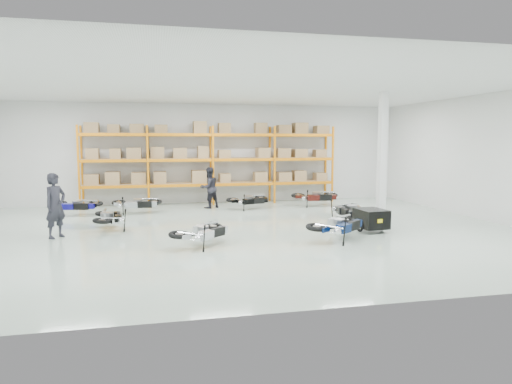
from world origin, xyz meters
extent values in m
plane|color=#B1C5B3|center=(0.00, 0.00, 0.00)|extent=(18.00, 18.00, 0.00)
plane|color=white|center=(0.00, 0.00, 4.50)|extent=(18.00, 18.00, 0.00)
plane|color=silver|center=(0.00, 7.00, 2.25)|extent=(18.00, 0.00, 18.00)
plane|color=silver|center=(0.00, -7.00, 2.25)|extent=(18.00, 0.00, 18.00)
plane|color=silver|center=(9.00, 0.00, 2.25)|extent=(0.00, 14.00, 14.00)
cube|color=orange|center=(-5.60, 6.00, 1.75)|extent=(0.08, 0.08, 3.50)
cube|color=orange|center=(-5.60, 6.90, 1.75)|extent=(0.08, 0.08, 3.50)
cube|color=orange|center=(-2.80, 6.00, 1.75)|extent=(0.08, 0.08, 3.50)
cube|color=orange|center=(-2.80, 6.90, 1.75)|extent=(0.08, 0.08, 3.50)
cube|color=orange|center=(0.00, 6.00, 1.75)|extent=(0.08, 0.08, 3.50)
cube|color=orange|center=(0.00, 6.90, 1.75)|extent=(0.08, 0.08, 3.50)
cube|color=orange|center=(2.80, 6.00, 1.75)|extent=(0.08, 0.08, 3.50)
cube|color=orange|center=(2.80, 6.90, 1.75)|extent=(0.08, 0.08, 3.50)
cube|color=orange|center=(5.60, 6.00, 1.75)|extent=(0.08, 0.08, 3.50)
cube|color=orange|center=(5.60, 6.90, 1.75)|extent=(0.08, 0.08, 3.50)
cube|color=orange|center=(-4.20, 6.00, 0.90)|extent=(2.70, 0.08, 0.12)
cube|color=orange|center=(-4.20, 6.90, 0.90)|extent=(2.70, 0.08, 0.12)
cube|color=#9A784F|center=(-4.20, 6.45, 0.97)|extent=(2.68, 0.88, 0.02)
cube|color=#9A784F|center=(-4.20, 6.45, 1.20)|extent=(2.40, 0.70, 0.44)
cube|color=orange|center=(-1.40, 6.00, 0.90)|extent=(2.70, 0.08, 0.12)
cube|color=orange|center=(-1.40, 6.90, 0.90)|extent=(2.70, 0.08, 0.12)
cube|color=#9A784F|center=(-1.40, 6.45, 0.97)|extent=(2.68, 0.88, 0.02)
cube|color=#9A784F|center=(-1.40, 6.45, 1.20)|extent=(2.40, 0.70, 0.44)
cube|color=orange|center=(1.40, 6.00, 0.90)|extent=(2.70, 0.08, 0.12)
cube|color=orange|center=(1.40, 6.90, 0.90)|extent=(2.70, 0.08, 0.12)
cube|color=#9A784F|center=(1.40, 6.45, 0.97)|extent=(2.68, 0.88, 0.02)
cube|color=#9A784F|center=(1.40, 6.45, 1.20)|extent=(2.40, 0.70, 0.44)
cube|color=orange|center=(4.20, 6.00, 0.90)|extent=(2.70, 0.08, 0.12)
cube|color=orange|center=(4.20, 6.90, 0.90)|extent=(2.70, 0.08, 0.12)
cube|color=#9A784F|center=(4.20, 6.45, 0.97)|extent=(2.68, 0.88, 0.02)
cube|color=#9A784F|center=(4.20, 6.45, 1.20)|extent=(2.40, 0.70, 0.44)
cube|color=orange|center=(-4.20, 6.00, 2.00)|extent=(2.70, 0.08, 0.12)
cube|color=orange|center=(-4.20, 6.90, 2.00)|extent=(2.70, 0.08, 0.12)
cube|color=#9A784F|center=(-4.20, 6.45, 2.07)|extent=(2.68, 0.88, 0.02)
cube|color=#9A784F|center=(-4.20, 6.45, 2.30)|extent=(2.40, 0.70, 0.44)
cube|color=orange|center=(-1.40, 6.00, 2.00)|extent=(2.70, 0.08, 0.12)
cube|color=orange|center=(-1.40, 6.90, 2.00)|extent=(2.70, 0.08, 0.12)
cube|color=#9A784F|center=(-1.40, 6.45, 2.07)|extent=(2.68, 0.88, 0.02)
cube|color=#9A784F|center=(-1.40, 6.45, 2.30)|extent=(2.40, 0.70, 0.44)
cube|color=orange|center=(1.40, 6.00, 2.00)|extent=(2.70, 0.08, 0.12)
cube|color=orange|center=(1.40, 6.90, 2.00)|extent=(2.70, 0.08, 0.12)
cube|color=#9A784F|center=(1.40, 6.45, 2.07)|extent=(2.68, 0.88, 0.02)
cube|color=#9A784F|center=(1.40, 6.45, 2.30)|extent=(2.40, 0.70, 0.44)
cube|color=orange|center=(4.20, 6.00, 2.00)|extent=(2.70, 0.08, 0.12)
cube|color=orange|center=(4.20, 6.90, 2.00)|extent=(2.70, 0.08, 0.12)
cube|color=#9A784F|center=(4.20, 6.45, 2.07)|extent=(2.68, 0.88, 0.02)
cube|color=#9A784F|center=(4.20, 6.45, 2.30)|extent=(2.40, 0.70, 0.44)
cube|color=orange|center=(-4.20, 6.00, 3.10)|extent=(2.70, 0.08, 0.12)
cube|color=orange|center=(-4.20, 6.90, 3.10)|extent=(2.70, 0.08, 0.12)
cube|color=#9A784F|center=(-4.20, 6.45, 3.17)|extent=(2.68, 0.88, 0.02)
cube|color=#9A784F|center=(-4.20, 6.45, 3.40)|extent=(2.40, 0.70, 0.44)
cube|color=orange|center=(-1.40, 6.00, 3.10)|extent=(2.70, 0.08, 0.12)
cube|color=orange|center=(-1.40, 6.90, 3.10)|extent=(2.70, 0.08, 0.12)
cube|color=#9A784F|center=(-1.40, 6.45, 3.17)|extent=(2.68, 0.88, 0.02)
cube|color=#9A784F|center=(-1.40, 6.45, 3.40)|extent=(2.40, 0.70, 0.44)
cube|color=orange|center=(1.40, 6.00, 3.10)|extent=(2.70, 0.08, 0.12)
cube|color=orange|center=(1.40, 6.90, 3.10)|extent=(2.70, 0.08, 0.12)
cube|color=#9A784F|center=(1.40, 6.45, 3.17)|extent=(2.68, 0.88, 0.02)
cube|color=#9A784F|center=(1.40, 6.45, 3.40)|extent=(2.40, 0.70, 0.44)
cube|color=orange|center=(4.20, 6.00, 3.10)|extent=(2.70, 0.08, 0.12)
cube|color=orange|center=(4.20, 6.90, 3.10)|extent=(2.70, 0.08, 0.12)
cube|color=#9A784F|center=(4.20, 6.45, 3.17)|extent=(2.68, 0.88, 0.02)
cube|color=#9A784F|center=(4.20, 6.45, 3.40)|extent=(2.40, 0.70, 0.44)
cube|color=white|center=(5.20, 0.50, 2.25)|extent=(0.25, 0.25, 4.50)
cube|color=black|center=(4.08, -1.02, 0.42)|extent=(0.87, 1.06, 0.58)
cube|color=yellow|center=(4.08, -1.52, 0.42)|extent=(0.17, 0.03, 0.12)
torus|color=black|center=(3.69, -1.02, 0.21)|extent=(0.08, 0.40, 0.40)
torus|color=black|center=(4.48, -1.02, 0.21)|extent=(0.08, 0.40, 0.40)
cylinder|color=black|center=(4.08, -0.34, 0.47)|extent=(0.12, 0.94, 0.04)
imported|color=#212129|center=(-5.36, 0.10, 0.95)|extent=(0.79, 0.83, 1.91)
imported|color=black|center=(-0.29, 5.11, 0.87)|extent=(1.04, 0.96, 1.73)
camera|label=1|loc=(-2.48, -14.01, 2.82)|focal=32.00mm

